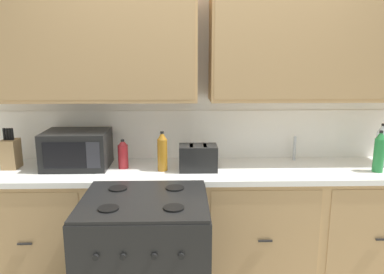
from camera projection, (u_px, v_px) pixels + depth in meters
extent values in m
cube|color=white|center=(202.00, 126.00, 3.12)|extent=(4.56, 0.05, 2.39)
cube|color=white|center=(202.00, 135.00, 3.11)|extent=(3.36, 0.01, 0.40)
cube|color=tan|center=(86.00, 39.00, 2.76)|extent=(1.63, 0.34, 0.91)
cube|color=#A58052|center=(80.00, 38.00, 2.59)|extent=(1.60, 0.01, 0.85)
cube|color=tan|center=(319.00, 40.00, 2.81)|extent=(1.63, 0.34, 0.91)
cube|color=#A58052|center=(328.00, 39.00, 2.64)|extent=(1.60, 0.01, 0.85)
cube|color=black|center=(203.00, 271.00, 3.07)|extent=(3.29, 0.48, 0.10)
cube|color=tan|center=(203.00, 221.00, 2.95)|extent=(3.36, 0.60, 0.79)
cube|color=#A88354|center=(25.00, 242.00, 2.62)|extent=(0.77, 0.01, 0.73)
cube|color=black|center=(24.00, 244.00, 2.61)|extent=(0.10, 0.01, 0.01)
cube|color=#A88354|center=(146.00, 241.00, 2.64)|extent=(0.77, 0.01, 0.73)
cube|color=black|center=(146.00, 242.00, 2.63)|extent=(0.10, 0.01, 0.01)
cube|color=#A88354|center=(265.00, 239.00, 2.66)|extent=(0.77, 0.01, 0.73)
cube|color=black|center=(265.00, 241.00, 2.65)|extent=(0.10, 0.01, 0.01)
cube|color=#A88354|center=(382.00, 238.00, 2.69)|extent=(0.77, 0.01, 0.73)
cube|color=black|center=(383.00, 240.00, 2.67)|extent=(0.10, 0.01, 0.01)
cube|color=white|center=(204.00, 171.00, 2.86)|extent=(3.39, 0.63, 0.04)
cube|color=#A8AAAF|center=(300.00, 168.00, 2.91)|extent=(0.56, 0.38, 0.02)
cube|color=black|center=(146.00, 271.00, 2.33)|extent=(0.76, 0.66, 0.92)
cube|color=black|center=(144.00, 200.00, 2.23)|extent=(0.74, 0.65, 0.02)
cylinder|color=black|center=(108.00, 209.00, 2.07)|extent=(0.12, 0.12, 0.01)
cylinder|color=black|center=(174.00, 208.00, 2.08)|extent=(0.12, 0.12, 0.01)
cylinder|color=black|center=(118.00, 189.00, 2.38)|extent=(0.12, 0.12, 0.01)
cylinder|color=black|center=(175.00, 188.00, 2.39)|extent=(0.12, 0.12, 0.01)
cylinder|color=black|center=(95.00, 257.00, 1.93)|extent=(0.03, 0.02, 0.03)
cylinder|color=black|center=(123.00, 257.00, 1.94)|extent=(0.03, 0.02, 0.03)
cylinder|color=black|center=(154.00, 257.00, 1.94)|extent=(0.03, 0.02, 0.03)
cylinder|color=black|center=(181.00, 256.00, 1.94)|extent=(0.03, 0.02, 0.03)
cube|color=black|center=(77.00, 149.00, 2.87)|extent=(0.48, 0.36, 0.28)
cube|color=black|center=(64.00, 155.00, 2.69)|extent=(0.31, 0.01, 0.19)
cube|color=#28282D|center=(93.00, 155.00, 2.69)|extent=(0.10, 0.01, 0.19)
cube|color=black|center=(198.00, 158.00, 2.79)|extent=(0.28, 0.18, 0.19)
cube|color=black|center=(191.00, 146.00, 2.77)|extent=(0.02, 0.13, 0.01)
cube|color=black|center=(205.00, 146.00, 2.78)|extent=(0.02, 0.13, 0.01)
cube|color=#9C794E|center=(11.00, 154.00, 2.85)|extent=(0.11, 0.14, 0.22)
cylinder|color=black|center=(4.00, 134.00, 2.80)|extent=(0.02, 0.02, 0.09)
cylinder|color=black|center=(7.00, 134.00, 2.80)|extent=(0.02, 0.02, 0.09)
cylinder|color=black|center=(10.00, 134.00, 2.80)|extent=(0.02, 0.02, 0.09)
cylinder|color=black|center=(12.00, 134.00, 2.80)|extent=(0.02, 0.02, 0.09)
cylinder|color=#B2B5BA|center=(294.00, 148.00, 3.06)|extent=(0.02, 0.02, 0.20)
cylinder|color=#237A38|center=(379.00, 155.00, 2.75)|extent=(0.08, 0.08, 0.25)
cone|color=#237A38|center=(381.00, 135.00, 2.72)|extent=(0.07, 0.07, 0.06)
cylinder|color=black|center=(381.00, 132.00, 2.72)|extent=(0.03, 0.03, 0.02)
cylinder|color=maroon|center=(123.00, 157.00, 2.85)|extent=(0.08, 0.08, 0.18)
cone|color=maroon|center=(123.00, 142.00, 2.83)|extent=(0.07, 0.07, 0.04)
cylinder|color=black|center=(122.00, 141.00, 2.82)|extent=(0.03, 0.03, 0.02)
cylinder|color=silver|center=(381.00, 149.00, 2.90)|extent=(0.08, 0.08, 0.27)
cone|color=silver|center=(383.00, 128.00, 2.86)|extent=(0.08, 0.08, 0.07)
cylinder|color=black|center=(384.00, 125.00, 2.85)|extent=(0.03, 0.03, 0.02)
cylinder|color=#9E6619|center=(162.00, 155.00, 2.78)|extent=(0.07, 0.07, 0.24)
cone|color=#9E6619|center=(162.00, 135.00, 2.75)|extent=(0.07, 0.07, 0.06)
cylinder|color=black|center=(162.00, 132.00, 2.74)|extent=(0.03, 0.03, 0.02)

